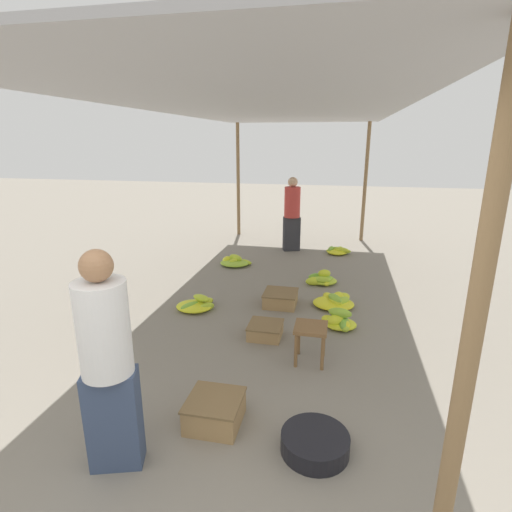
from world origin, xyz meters
name	(u,v)px	position (x,y,z in m)	size (l,w,h in m)	color
canopy_post_front_right	(464,384)	(1.49, 0.30, 1.33)	(0.08, 0.08, 2.67)	olive
canopy_post_back_left	(238,180)	(-1.49, 8.23, 1.33)	(0.08, 0.08, 2.67)	olive
canopy_post_back_right	(365,183)	(1.49, 8.23, 1.33)	(0.08, 0.08, 2.67)	olive
canopy_tarp	(272,108)	(0.00, 4.27, 2.69)	(3.38, 8.33, 0.04)	#B2B2B7
vendor_foreground	(107,361)	(-0.52, 0.89, 0.85)	(0.43, 0.43, 1.63)	#384766
stool	(311,333)	(0.73, 2.58, 0.34)	(0.34, 0.34, 0.42)	brown
basin_black	(315,443)	(0.88, 1.30, 0.07)	(0.52, 0.52, 0.15)	black
banana_pile_left_0	(197,305)	(-0.92, 3.63, 0.06)	(0.56, 0.56, 0.19)	#A9C82E
banana_pile_left_1	(234,261)	(-0.95, 5.74, 0.06)	(0.63, 0.50, 0.19)	#B4CC2C
banana_pile_right_0	(322,280)	(0.74, 5.02, 0.07)	(0.53, 0.43, 0.24)	#C7D429
banana_pile_right_1	(340,322)	(1.04, 3.45, 0.08)	(0.47, 0.39, 0.27)	yellow
banana_pile_right_2	(335,301)	(0.97, 4.16, 0.07)	(0.58, 0.59, 0.18)	#9DC330
banana_pile_right_3	(338,251)	(0.97, 6.91, 0.06)	(0.54, 0.43, 0.16)	yellow
crate_near	(281,298)	(0.20, 4.02, 0.10)	(0.47, 0.47, 0.20)	#9E7A4C
crate_mid	(215,411)	(0.04, 1.44, 0.12)	(0.45, 0.45, 0.24)	#9E7A4C
crate_far	(265,330)	(0.17, 3.03, 0.08)	(0.40, 0.40, 0.17)	#9E7A4C
shopper_walking_mid	(292,213)	(-0.02, 7.00, 0.81)	(0.42, 0.42, 1.55)	#2D2D33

